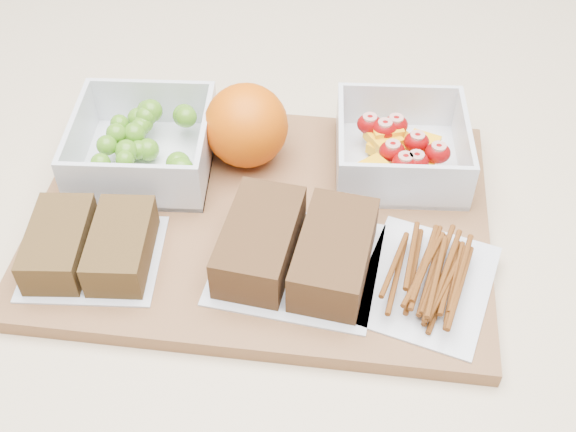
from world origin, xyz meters
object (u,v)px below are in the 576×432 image
at_px(grape_container, 146,145).
at_px(orange, 246,126).
at_px(cutting_board, 262,219).
at_px(sandwich_bag_left, 90,245).
at_px(sandwich_bag_center, 297,248).
at_px(pretzel_bag, 428,274).
at_px(fruit_container, 400,149).

bearing_deg(grape_container, orange, 7.02).
distance_m(cutting_board, grape_container, 0.14).
xyz_separation_m(orange, sandwich_bag_left, (-0.12, -0.14, -0.02)).
distance_m(sandwich_bag_center, pretzel_bag, 0.11).
bearing_deg(pretzel_bag, sandwich_bag_center, 171.33).
height_order(fruit_container, pretzel_bag, fruit_container).
relative_size(sandwich_bag_center, pretzel_bag, 1.03).
bearing_deg(cutting_board, grape_container, 155.65).
bearing_deg(sandwich_bag_center, orange, 111.47).
xyz_separation_m(fruit_container, sandwich_bag_left, (-0.28, -0.14, -0.00)).
height_order(grape_container, orange, orange).
bearing_deg(sandwich_bag_center, cutting_board, 119.79).
distance_m(fruit_container, sandwich_bag_left, 0.31).
relative_size(cutting_board, orange, 5.10).
bearing_deg(orange, cutting_board, -75.89).
bearing_deg(sandwich_bag_center, grape_container, 140.44).
distance_m(fruit_container, sandwich_bag_center, 0.17).
xyz_separation_m(orange, sandwich_bag_center, (0.05, -0.14, -0.02)).
height_order(cutting_board, sandwich_bag_left, sandwich_bag_left).
bearing_deg(orange, sandwich_bag_left, -131.62).
distance_m(grape_container, pretzel_bag, 0.30).
bearing_deg(cutting_board, pretzel_bag, -23.48).
height_order(cutting_board, sandwich_bag_center, sandwich_bag_center).
height_order(sandwich_bag_center, pretzel_bag, sandwich_bag_center).
bearing_deg(sandwich_bag_left, grape_container, 78.60).
bearing_deg(sandwich_bag_center, sandwich_bag_left, -179.55).
relative_size(fruit_container, orange, 1.52).
xyz_separation_m(grape_container, sandwich_bag_left, (-0.03, -0.13, -0.01)).
xyz_separation_m(sandwich_bag_left, sandwich_bag_center, (0.18, 0.00, 0.00)).
xyz_separation_m(grape_container, fruit_container, (0.25, 0.01, -0.00)).
bearing_deg(fruit_container, grape_container, -178.25).
relative_size(grape_container, orange, 1.59).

